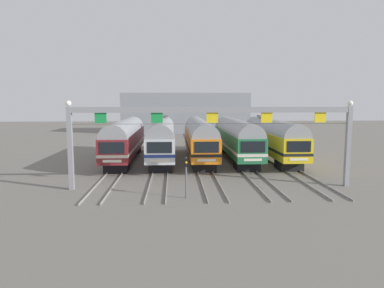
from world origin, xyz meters
name	(u,v)px	position (x,y,z in m)	size (l,w,h in m)	color
ground_plane	(199,160)	(0.00, 0.00, 0.00)	(160.00, 160.00, 0.00)	slate
track_bed	(192,142)	(0.00, 17.00, 0.07)	(18.85, 70.00, 0.15)	gray
commuter_train_maroon	(125,138)	(-8.67, -0.01, 2.69)	(2.88, 18.06, 4.77)	maroon
commuter_train_silver	(162,137)	(-4.34, 0.00, 2.69)	(2.88, 18.06, 5.05)	silver
commuter_train_orange	(199,137)	(0.00, -0.01, 2.69)	(2.88, 18.06, 4.77)	orange
commuter_train_green	(236,137)	(4.34, -0.01, 2.69)	(2.88, 18.06, 4.77)	#236B42
commuter_train_yellow	(272,137)	(8.67, 0.00, 2.69)	(2.88, 18.06, 5.05)	gold
catenary_gantry	(212,122)	(0.00, -13.50, 5.27)	(22.58, 0.44, 6.97)	gray
yard_signal_mast	(186,170)	(-2.17, -16.51, 2.08)	(0.28, 0.35, 2.98)	#59595E
maintenance_building	(185,113)	(-0.37, 37.51, 4.30)	(27.26, 10.00, 8.60)	gray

